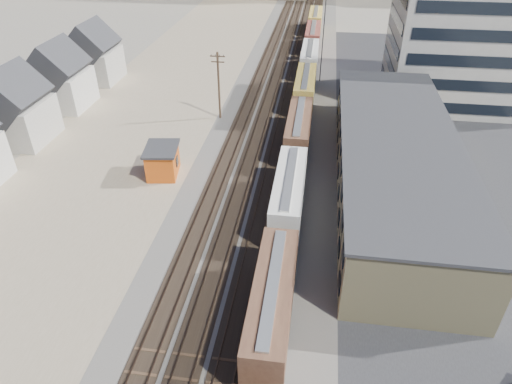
# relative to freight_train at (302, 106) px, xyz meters

# --- Properties ---
(ground) EXTENTS (300.00, 300.00, 0.00)m
(ground) POSITION_rel_freight_train_xyz_m (-3.80, -41.79, -2.79)
(ground) COLOR #6B6356
(ground) RESTS_ON ground
(ballast_bed) EXTENTS (18.00, 200.00, 0.06)m
(ballast_bed) POSITION_rel_freight_train_xyz_m (-3.80, 8.21, -2.76)
(ballast_bed) COLOR #4C4742
(ballast_bed) RESTS_ON ground
(dirt_yard) EXTENTS (24.00, 180.00, 0.03)m
(dirt_yard) POSITION_rel_freight_train_xyz_m (-23.80, -1.79, -2.78)
(dirt_yard) COLOR #86765C
(dirt_yard) RESTS_ON ground
(asphalt_lot) EXTENTS (26.00, 120.00, 0.04)m
(asphalt_lot) POSITION_rel_freight_train_xyz_m (18.20, -6.79, -2.77)
(asphalt_lot) COLOR #232326
(asphalt_lot) RESTS_ON ground
(rail_tracks) EXTENTS (11.40, 200.00, 0.24)m
(rail_tracks) POSITION_rel_freight_train_xyz_m (-4.35, 8.21, -2.68)
(rail_tracks) COLOR black
(rail_tracks) RESTS_ON ground
(freight_train) EXTENTS (3.00, 119.74, 4.46)m
(freight_train) POSITION_rel_freight_train_xyz_m (0.00, 0.00, 0.00)
(freight_train) COLOR black
(freight_train) RESTS_ON ground
(warehouse) EXTENTS (12.40, 40.40, 7.25)m
(warehouse) POSITION_rel_freight_train_xyz_m (11.18, -16.79, 0.86)
(warehouse) COLOR tan
(warehouse) RESTS_ON ground
(office_tower) EXTENTS (22.60, 18.60, 18.45)m
(office_tower) POSITION_rel_freight_train_xyz_m (24.15, 13.16, 6.47)
(office_tower) COLOR #9E998E
(office_tower) RESTS_ON ground
(utility_pole_north) EXTENTS (2.20, 0.32, 10.00)m
(utility_pole_north) POSITION_rel_freight_train_xyz_m (-12.30, 0.21, 2.50)
(utility_pole_north) COLOR #382619
(utility_pole_north) RESTS_ON ground
(radio_mast) EXTENTS (1.20, 0.16, 18.00)m
(radio_mast) POSITION_rel_freight_train_xyz_m (2.20, 18.21, 6.33)
(radio_mast) COLOR black
(radio_mast) RESTS_ON ground
(maintenance_shed) EXTENTS (4.49, 5.44, 3.63)m
(maintenance_shed) POSITION_rel_freight_train_xyz_m (-15.68, -16.84, -0.94)
(maintenance_shed) COLOR #C75012
(maintenance_shed) RESTS_ON ground
(parked_car_blue) EXTENTS (5.19, 4.48, 1.33)m
(parked_car_blue) POSITION_rel_freight_train_xyz_m (21.39, 12.56, -2.13)
(parked_car_blue) COLOR navy
(parked_car_blue) RESTS_ON ground
(parked_car_far) EXTENTS (2.16, 4.78, 1.59)m
(parked_car_far) POSITION_rel_freight_train_xyz_m (30.20, 16.52, -2.00)
(parked_car_far) COLOR silver
(parked_car_far) RESTS_ON ground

